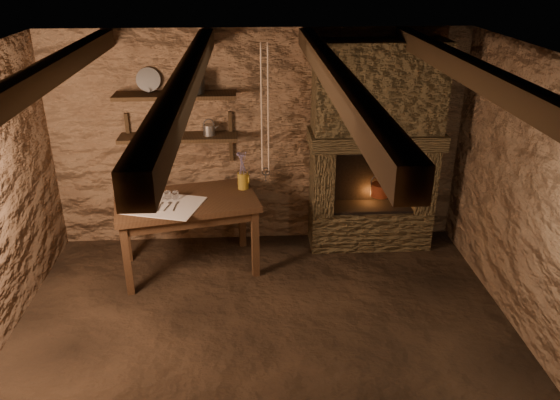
{
  "coord_description": "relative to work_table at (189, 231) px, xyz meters",
  "views": [
    {
      "loc": [
        -0.09,
        -3.76,
        3.08
      ],
      "look_at": [
        0.18,
        0.9,
        0.97
      ],
      "focal_mm": 35.0,
      "sensor_mm": 36.0,
      "label": 1
    }
  ],
  "objects": [
    {
      "name": "floor",
      "position": [
        0.75,
        -1.33,
        -0.43
      ],
      "size": [
        4.5,
        4.5,
        0.0
      ],
      "primitive_type": "plane",
      "color": "black",
      "rests_on": "ground"
    },
    {
      "name": "back_wall",
      "position": [
        0.75,
        0.67,
        0.77
      ],
      "size": [
        4.5,
        0.04,
        2.4
      ],
      "primitive_type": "cube",
      "color": "brown",
      "rests_on": "floor"
    },
    {
      "name": "right_wall",
      "position": [
        3.0,
        -1.33,
        0.77
      ],
      "size": [
        0.04,
        4.0,
        2.4
      ],
      "primitive_type": "cube",
      "color": "brown",
      "rests_on": "floor"
    },
    {
      "name": "ceiling",
      "position": [
        0.75,
        -1.33,
        1.97
      ],
      "size": [
        4.5,
        4.0,
        0.04
      ],
      "primitive_type": "cube",
      "color": "black",
      "rests_on": "back_wall"
    },
    {
      "name": "beam_far_left",
      "position": [
        -0.75,
        -1.33,
        1.88
      ],
      "size": [
        0.14,
        3.95,
        0.16
      ],
      "primitive_type": "cube",
      "color": "black",
      "rests_on": "ceiling"
    },
    {
      "name": "beam_mid_left",
      "position": [
        0.25,
        -1.33,
        1.88
      ],
      "size": [
        0.14,
        3.95,
        0.16
      ],
      "primitive_type": "cube",
      "color": "black",
      "rests_on": "ceiling"
    },
    {
      "name": "beam_mid_right",
      "position": [
        1.25,
        -1.33,
        1.88
      ],
      "size": [
        0.14,
        3.95,
        0.16
      ],
      "primitive_type": "cube",
      "color": "black",
      "rests_on": "ceiling"
    },
    {
      "name": "beam_far_right",
      "position": [
        2.25,
        -1.33,
        1.88
      ],
      "size": [
        0.14,
        3.95,
        0.16
      ],
      "primitive_type": "cube",
      "color": "black",
      "rests_on": "ceiling"
    },
    {
      "name": "shelf_lower",
      "position": [
        -0.1,
        0.51,
        0.87
      ],
      "size": [
        1.25,
        0.3,
        0.04
      ],
      "primitive_type": "cube",
      "color": "black",
      "rests_on": "back_wall"
    },
    {
      "name": "shelf_upper",
      "position": [
        -0.1,
        0.51,
        1.32
      ],
      "size": [
        1.25,
        0.3,
        0.04
      ],
      "primitive_type": "cube",
      "color": "black",
      "rests_on": "back_wall"
    },
    {
      "name": "hearth",
      "position": [
        2.0,
        0.43,
        0.79
      ],
      "size": [
        1.43,
        0.51,
        2.3
      ],
      "color": "#3A2F1D",
      "rests_on": "floor"
    },
    {
      "name": "work_table",
      "position": [
        0.0,
        0.0,
        0.0
      ],
      "size": [
        1.55,
        1.09,
        0.81
      ],
      "rotation": [
        0.0,
        0.0,
        0.21
      ],
      "color": "black",
      "rests_on": "floor"
    },
    {
      "name": "linen_cloth",
      "position": [
        -0.2,
        -0.15,
        0.38
      ],
      "size": [
        0.83,
        0.74,
        0.01
      ],
      "primitive_type": "cube",
      "rotation": [
        0.0,
        0.0,
        -0.29
      ],
      "color": "silver",
      "rests_on": "work_table"
    },
    {
      "name": "pewter_cutlery_row",
      "position": [
        -0.2,
        -0.17,
        0.39
      ],
      "size": [
        0.62,
        0.38,
        0.01
      ],
      "primitive_type": null,
      "rotation": [
        0.0,
        0.0,
        -0.29
      ],
      "color": "gray",
      "rests_on": "linen_cloth"
    },
    {
      "name": "drinking_glasses",
      "position": [
        -0.18,
        -0.02,
        0.43
      ],
      "size": [
        0.22,
        0.07,
        0.09
      ],
      "primitive_type": null,
      "color": "white",
      "rests_on": "linen_cloth"
    },
    {
      "name": "stoneware_jug",
      "position": [
        0.58,
        0.24,
        0.55
      ],
      "size": [
        0.15,
        0.15,
        0.4
      ],
      "rotation": [
        0.0,
        0.0,
        -0.4
      ],
      "color": "olive",
      "rests_on": "work_table"
    },
    {
      "name": "wooden_bowl",
      "position": [
        -0.55,
        0.03,
        0.41
      ],
      "size": [
        0.37,
        0.37,
        0.12
      ],
      "primitive_type": "ellipsoid",
      "rotation": [
        0.0,
        0.0,
        0.11
      ],
      "color": "olive",
      "rests_on": "work_table"
    },
    {
      "name": "iron_stockpot",
      "position": [
        0.11,
        0.51,
        1.41
      ],
      "size": [
        0.24,
        0.24,
        0.16
      ],
      "primitive_type": "cylinder",
      "rotation": [
        0.0,
        0.0,
        0.16
      ],
      "color": "#2A2825",
      "rests_on": "shelf_upper"
    },
    {
      "name": "tin_pan",
      "position": [
        -0.37,
        0.61,
        1.46
      ],
      "size": [
        0.26,
        0.13,
        0.25
      ],
      "primitive_type": "cylinder",
      "rotation": [
        1.26,
        0.0,
        0.09
      ],
      "color": "#969691",
      "rests_on": "shelf_upper"
    },
    {
      "name": "small_kettle",
      "position": [
        0.23,
        0.51,
        0.94
      ],
      "size": [
        0.19,
        0.16,
        0.17
      ],
      "primitive_type": null,
      "rotation": [
        0.0,
        0.0,
        -0.27
      ],
      "color": "#969691",
      "rests_on": "shelf_lower"
    },
    {
      "name": "rusty_tin",
      "position": [
        -0.28,
        0.51,
        0.93
      ],
      "size": [
        0.1,
        0.1,
        0.09
      ],
      "primitive_type": "cylinder",
      "rotation": [
        0.0,
        0.0,
        -0.2
      ],
      "color": "#561911",
      "rests_on": "shelf_lower"
    },
    {
      "name": "red_pot",
      "position": [
        2.09,
        0.39,
        0.27
      ],
      "size": [
        0.26,
        0.26,
        0.54
      ],
      "rotation": [
        0.0,
        0.0,
        -0.4
      ],
      "color": "maroon",
      "rests_on": "hearth"
    },
    {
      "name": "hanging_ropes",
      "position": [
        0.8,
        -0.28,
        1.37
      ],
      "size": [
        0.08,
        0.08,
        1.2
      ],
      "primitive_type": null,
      "color": "#C7AB8C",
      "rests_on": "ceiling"
    }
  ]
}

